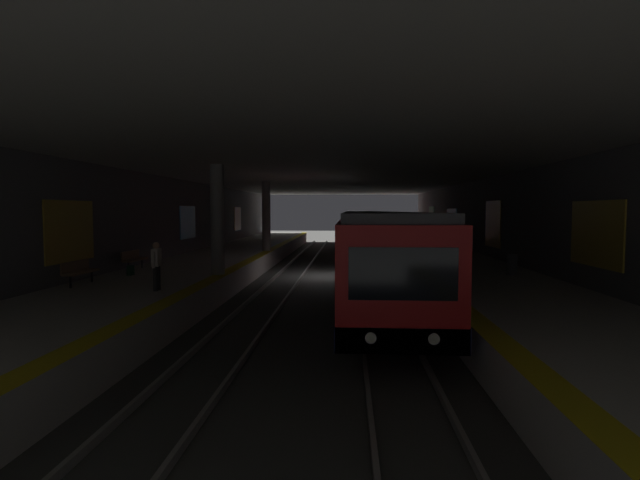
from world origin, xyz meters
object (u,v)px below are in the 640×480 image
Objects in this scene: person_waiting_near at (438,236)px; trash_bin at (512,265)px; pillar_far at (266,216)px; metro_train at (363,231)px; bench_right_mid at (133,258)px; bench_right_near at (79,270)px; backpack_on_floor at (131,270)px; bench_left_near at (453,240)px; pillar_near at (217,220)px; bench_left_mid at (445,238)px; person_walking_mid at (156,264)px.

trash_bin is at bearing -177.03° from person_waiting_near.
pillar_far reaches higher than metro_train.
pillar_far is 11.38m from bench_right_mid.
person_waiting_near is 12.65m from trash_bin.
bench_right_near is (-14.75, 4.18, -1.75)m from pillar_far.
pillar_far is at bearing -15.84° from bench_right_near.
backpack_on_floor is at bearing 132.21° from person_waiting_near.
bench_left_near reaches higher than backpack_on_floor.
pillar_far is at bearing 97.35° from person_waiting_near.
bench_right_near is 1.00× the size of bench_right_mid.
pillar_near is 17.53m from person_waiting_near.
backpack_on_floor is at bearing -158.89° from bench_right_mid.
pillar_near is 2.68× the size of bench_left_mid.
bench_right_near reaches higher than backpack_on_floor.
trash_bin is (0.54, -12.15, -1.85)m from pillar_near.
bench_right_mid is 2.00× the size of trash_bin.
person_walking_mid is at bearing 109.43° from trash_bin.
bench_left_near is at bearing -46.73° from backpack_on_floor.
backpack_on_floor is (3.61, 2.60, -0.67)m from person_walking_mid.
person_walking_mid is (-5.31, -3.25, 0.35)m from bench_right_mid.
person_waiting_near is 4.20× the size of backpack_on_floor.
backpack_on_floor is at bearing 152.48° from metro_train.
bench_right_near is at bearing 102.48° from trash_bin.
bench_left_near is 2.00× the size of trash_bin.
bench_left_mid is (-0.98, -6.33, -0.45)m from metro_train.
pillar_near is 11.38× the size of backpack_on_floor.
pillar_near is at bearing 138.87° from person_waiting_near.
person_waiting_near is at bearing -52.75° from bench_right_mid.
bench_left_mid is 1.05× the size of person_walking_mid.
bench_left_near is at bearing 180.00° from bench_left_mid.
metro_train is at bearing -31.32° from bench_right_mid.
bench_left_mid is 1.00× the size of bench_right_near.
bench_left_near is 22.54m from backpack_on_floor.
pillar_near is at bearing 139.32° from bench_left_near.
bench_left_near is at bearing -75.59° from pillar_far.
backpack_on_floor is (-1.70, -0.66, -0.32)m from bench_right_mid.
bench_left_mid is at bearing -2.42° from trash_bin.
trash_bin is at bearing -87.45° from pillar_near.
pillar_near is 2.82× the size of person_walking_mid.
trash_bin is (-11.14, -12.15, -1.85)m from pillar_far.
person_walking_mid is at bearing 144.22° from person_waiting_near.
pillar_near is 2.68× the size of bench_left_near.
pillar_far reaches higher than person_waiting_near.
person_walking_mid is at bearing 147.84° from bench_left_mid.
bench_right_mid is at bearing 148.68° from metro_train.
pillar_near reaches higher than backpack_on_floor.
person_walking_mid reaches higher than bench_left_mid.
bench_right_mid is (-17.64, 10.73, -0.45)m from metro_train.
bench_right_mid is at bearing 128.86° from bench_left_near.
person_walking_mid reaches higher than bench_right_mid.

